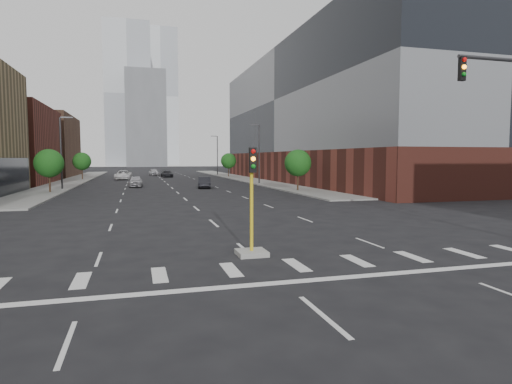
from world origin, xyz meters
name	(u,v)px	position (x,y,z in m)	size (l,w,h in m)	color
ground	(363,350)	(0.00, 0.00, 0.00)	(400.00, 400.00, 0.00)	black
sidewalk_left_far	(76,180)	(-15.00, 74.00, 0.07)	(5.00, 92.00, 0.15)	gray
sidewalk_right_far	(240,178)	(15.00, 74.00, 0.07)	(5.00, 92.00, 0.15)	gray
building_left_far_b	(22,146)	(-27.50, 92.00, 6.50)	(20.00, 24.00, 13.00)	brown
building_right_main	(340,117)	(29.50, 60.00, 11.00)	(24.00, 70.00, 22.00)	brown
tower_left	(128,96)	(-8.00, 220.00, 35.00)	(22.00, 22.00, 70.00)	#B2B7BC
tower_right	(160,98)	(10.00, 260.00, 40.00)	(20.00, 20.00, 80.00)	#B2B7BC
tower_mid	(146,119)	(0.00, 200.00, 22.00)	(18.00, 18.00, 44.00)	slate
median_traffic_signal	(252,232)	(0.00, 8.97, 0.97)	(1.20, 1.20, 4.40)	#999993
streetlight_right_a	(259,151)	(13.41, 55.00, 5.01)	(1.60, 0.22, 9.07)	#2D2D30
streetlight_right_b	(217,154)	(13.41, 90.00, 5.01)	(1.60, 0.22, 9.07)	#2D2D30
streetlight_left	(62,150)	(-13.41, 50.00, 5.01)	(1.60, 0.22, 9.07)	#2D2D30
tree_left_near	(49,163)	(-14.00, 45.00, 3.39)	(3.20, 3.20, 4.85)	#382619
tree_left_far	(82,161)	(-14.00, 75.00, 3.39)	(3.20, 3.20, 4.85)	#382619
tree_right_near	(298,163)	(14.00, 40.00, 3.39)	(3.20, 3.20, 4.85)	#382619
tree_right_far	(228,161)	(14.00, 80.00, 3.39)	(3.20, 3.20, 4.85)	#382619
car_near_left	(136,181)	(-4.66, 53.69, 0.77)	(1.82, 4.54, 1.55)	#A5A4A9
car_mid_right	(204,182)	(4.17, 48.89, 0.75)	(1.58, 4.54, 1.50)	black
car_far_left	(123,175)	(-6.95, 75.28, 0.84)	(2.79, 6.05, 1.68)	white
car_deep_right	(167,174)	(1.50, 82.99, 0.71)	(1.98, 4.87, 1.41)	black
car_distant	(154,172)	(-0.79, 91.75, 0.79)	(1.87, 4.65, 1.58)	#BCBCC1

